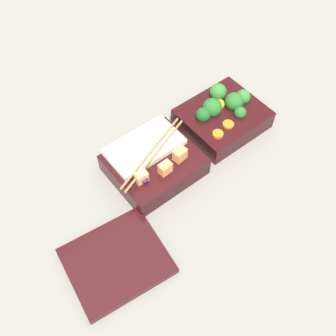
% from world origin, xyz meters
% --- Properties ---
extents(ground_plane, '(3.00, 3.00, 0.00)m').
position_xyz_m(ground_plane, '(0.00, 0.00, 0.00)').
color(ground_plane, slate).
extents(bento_tray_vegetable, '(0.17, 0.15, 0.08)m').
position_xyz_m(bento_tray_vegetable, '(-0.11, -0.00, 0.03)').
color(bento_tray_vegetable, black).
rests_on(bento_tray_vegetable, ground_plane).
extents(bento_tray_rice, '(0.20, 0.15, 0.07)m').
position_xyz_m(bento_tray_rice, '(0.09, 0.00, 0.03)').
color(bento_tray_rice, black).
rests_on(bento_tray_rice, ground_plane).
extents(bento_lid, '(0.19, 0.17, 0.01)m').
position_xyz_m(bento_lid, '(0.27, 0.13, 0.01)').
color(bento_lid, black).
rests_on(bento_lid, ground_plane).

